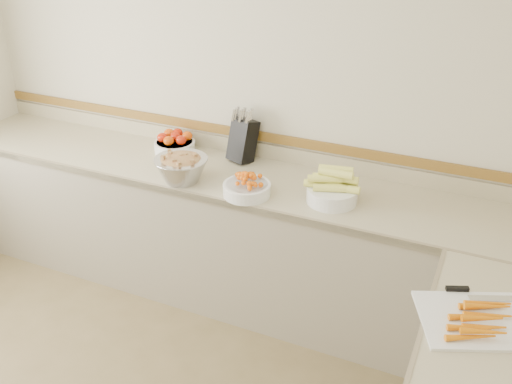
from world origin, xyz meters
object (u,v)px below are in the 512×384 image
at_px(knife_block, 243,139).
at_px(corn_bowl, 332,190).
at_px(cutting_board, 477,319).
at_px(rhubarb_bowl, 181,167).
at_px(cherry_tomato_bowl, 247,187).
at_px(tomato_bowl, 175,143).

distance_m(knife_block, corn_bowl, 0.77).
relative_size(corn_bowl, cutting_board, 0.57).
height_order(corn_bowl, rhubarb_bowl, corn_bowl).
distance_m(cherry_tomato_bowl, corn_bowl, 0.48).
bearing_deg(cherry_tomato_bowl, corn_bowl, 14.95).
bearing_deg(rhubarb_bowl, cherry_tomato_bowl, -0.03).
xyz_separation_m(cherry_tomato_bowl, rhubarb_bowl, (-0.43, 0.00, 0.04)).
bearing_deg(cherry_tomato_bowl, knife_block, 118.15).
xyz_separation_m(tomato_bowl, rhubarb_bowl, (0.27, -0.37, 0.04)).
distance_m(tomato_bowl, cherry_tomato_bowl, 0.80).
height_order(corn_bowl, cutting_board, corn_bowl).
bearing_deg(cherry_tomato_bowl, rhubarb_bowl, 179.97).
xyz_separation_m(cherry_tomato_bowl, corn_bowl, (0.47, 0.12, 0.02)).
bearing_deg(rhubarb_bowl, cutting_board, -19.37).
height_order(tomato_bowl, cutting_board, tomato_bowl).
relative_size(cherry_tomato_bowl, corn_bowl, 0.87).
xyz_separation_m(knife_block, rhubarb_bowl, (-0.20, -0.43, -0.05)).
relative_size(rhubarb_bowl, cutting_board, 0.58).
bearing_deg(corn_bowl, cherry_tomato_bowl, -165.05).
height_order(knife_block, corn_bowl, knife_block).
bearing_deg(knife_block, cutting_board, -34.05).
bearing_deg(cutting_board, rhubarb_bowl, 160.63).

